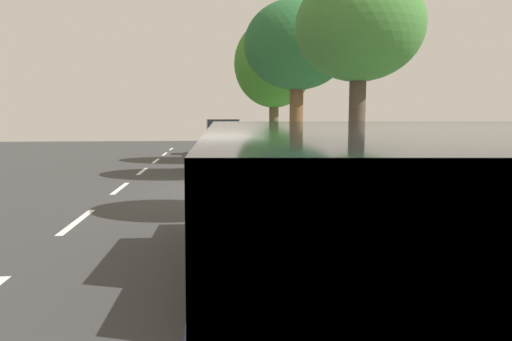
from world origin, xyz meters
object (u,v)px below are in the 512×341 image
object	(u,v)px
street_tree_far_end	(274,64)
cyclist_with_backpack	(285,159)
parked_sedan_grey_mid	(233,152)
street_tree_mid_block	(297,46)
parked_sedan_black_second	(271,211)
street_tree_near_cyclist	(359,29)
pedestrian_on_phone	(470,172)
parked_pickup_tan_far	(224,139)
bicycle_at_curb	(273,191)

from	to	relation	value
street_tree_far_end	cyclist_with_backpack	bearing A→B (deg)	-96.59
parked_sedan_grey_mid	street_tree_mid_block	bearing A→B (deg)	-42.36
parked_sedan_black_second	street_tree_near_cyclist	world-z (taller)	street_tree_near_cyclist
parked_sedan_grey_mid	pedestrian_on_phone	bearing A→B (deg)	-70.86
parked_pickup_tan_far	street_tree_far_end	xyz separation A→B (m)	(2.15, -4.00, 3.49)
street_tree_near_cyclist	street_tree_far_end	distance (m)	11.69
cyclist_with_backpack	street_tree_mid_block	world-z (taller)	street_tree_mid_block
bicycle_at_curb	street_tree_far_end	distance (m)	11.10
bicycle_at_curb	cyclist_with_backpack	world-z (taller)	cyclist_with_backpack
parked_pickup_tan_far	bicycle_at_curb	world-z (taller)	parked_pickup_tan_far
parked_sedan_grey_mid	cyclist_with_backpack	bearing A→B (deg)	-83.79
parked_pickup_tan_far	street_tree_far_end	bearing A→B (deg)	-61.69
bicycle_at_curb	cyclist_with_backpack	bearing A→B (deg)	-63.41
street_tree_near_cyclist	street_tree_far_end	xyz separation A→B (m)	(0.00, 11.67, 0.71)
parked_sedan_grey_mid	street_tree_near_cyclist	world-z (taller)	street_tree_near_cyclist
cyclist_with_backpack	parked_sedan_black_second	bearing A→B (deg)	-102.36
parked_pickup_tan_far	bicycle_at_curb	bearing A→B (deg)	-87.18
parked_sedan_black_second	parked_sedan_grey_mid	xyz separation A→B (m)	(0.02, 10.74, 0.00)
parked_sedan_grey_mid	street_tree_far_end	bearing A→B (deg)	60.57
bicycle_at_curb	parked_sedan_black_second	bearing A→B (deg)	-98.06
parked_sedan_grey_mid	street_tree_mid_block	xyz separation A→B (m)	(2.01, -1.83, 3.58)
parked_pickup_tan_far	bicycle_at_curb	xyz separation A→B (m)	(0.70, -14.24, -0.53)
parked_pickup_tan_far	cyclist_with_backpack	distance (m)	14.71
parked_pickup_tan_far	pedestrian_on_phone	size ratio (longest dim) A/B	3.13
parked_sedan_black_second	street_tree_far_end	xyz separation A→B (m)	(2.03, 14.30, 3.64)
parked_pickup_tan_far	street_tree_near_cyclist	distance (m)	16.06
parked_sedan_grey_mid	bicycle_at_curb	xyz separation A→B (m)	(0.56, -6.68, -0.38)
parked_pickup_tan_far	parked_sedan_grey_mid	bearing A→B (deg)	-88.89
parked_sedan_grey_mid	street_tree_near_cyclist	bearing A→B (deg)	-76.09
parked_pickup_tan_far	street_tree_near_cyclist	size ratio (longest dim) A/B	1.17
street_tree_near_cyclist	bicycle_at_curb	bearing A→B (deg)	135.44
cyclist_with_backpack	pedestrian_on_phone	xyz separation A→B (m)	(2.61, -2.65, 0.01)
cyclist_with_backpack	pedestrian_on_phone	world-z (taller)	pedestrian_on_phone
parked_sedan_black_second	cyclist_with_backpack	world-z (taller)	cyclist_with_backpack
parked_pickup_tan_far	street_tree_far_end	distance (m)	5.73
cyclist_with_backpack	street_tree_mid_block	bearing A→B (deg)	76.86
street_tree_far_end	parked_sedan_black_second	bearing A→B (deg)	-98.07
bicycle_at_curb	street_tree_near_cyclist	xyz separation A→B (m)	(1.45, -1.43, 3.31)
cyclist_with_backpack	street_tree_near_cyclist	size ratio (longest dim) A/B	0.39
cyclist_with_backpack	pedestrian_on_phone	bearing A→B (deg)	-45.37
bicycle_at_curb	street_tree_near_cyclist	bearing A→B (deg)	-44.56
street_tree_far_end	parked_sedan_grey_mid	bearing A→B (deg)	-119.43
parked_sedan_grey_mid	street_tree_far_end	distance (m)	5.47
parked_sedan_black_second	pedestrian_on_phone	xyz separation A→B (m)	(3.41, 0.97, 0.38)
street_tree_near_cyclist	street_tree_far_end	world-z (taller)	street_tree_far_end
parked_pickup_tan_far	street_tree_mid_block	distance (m)	10.23
street_tree_mid_block	pedestrian_on_phone	distance (m)	8.67
parked_sedan_grey_mid	parked_pickup_tan_far	bearing A→B (deg)	91.11
street_tree_near_cyclist	street_tree_mid_block	distance (m)	6.31
street_tree_far_end	pedestrian_on_phone	world-z (taller)	street_tree_far_end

